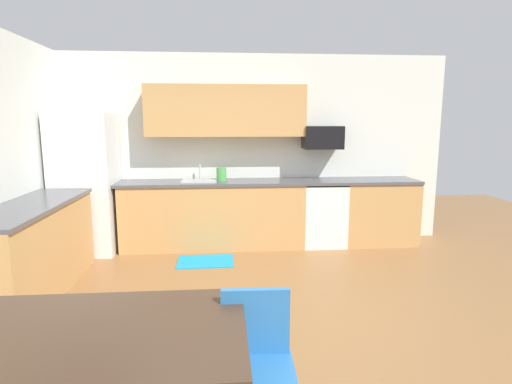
{
  "coord_description": "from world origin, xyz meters",
  "views": [
    {
      "loc": [
        -0.36,
        -3.39,
        1.75
      ],
      "look_at": [
        0.0,
        1.0,
        1.0
      ],
      "focal_mm": 28.94,
      "sensor_mm": 36.0,
      "label": 1
    }
  ],
  "objects": [
    {
      "name": "cabinet_run_back_right",
      "position": [
        1.88,
        2.3,
        0.45
      ],
      "size": [
        1.04,
        0.6,
        0.9
      ],
      "primitive_type": "cube",
      "color": "tan",
      "rests_on": "ground"
    },
    {
      "name": "kettle",
      "position": [
        -0.37,
        2.35,
        1.02
      ],
      "size": [
        0.14,
        0.14,
        0.2
      ],
      "primitive_type": "cylinder",
      "color": "#4CA54C",
      "rests_on": "countertop_back"
    },
    {
      "name": "countertop_left",
      "position": [
        -2.3,
        0.8,
        0.92
      ],
      "size": [
        0.64,
        2.0,
        0.04
      ],
      "primitive_type": "cube",
      "color": "#4C4C51",
      "rests_on": "cabinet_run_left"
    },
    {
      "name": "sink_faucet",
      "position": [
        -0.68,
        2.48,
        1.04
      ],
      "size": [
        0.02,
        0.02,
        0.24
      ],
      "primitive_type": "cylinder",
      "color": "#B2B5BA",
      "rests_on": "countertop_back"
    },
    {
      "name": "oven_range",
      "position": [
        1.06,
        2.3,
        0.46
      ],
      "size": [
        0.6,
        0.6,
        0.91
      ],
      "color": "white",
      "rests_on": "ground"
    },
    {
      "name": "cabinet_run_left",
      "position": [
        -2.3,
        0.8,
        0.45
      ],
      "size": [
        0.6,
        2.0,
        0.9
      ],
      "primitive_type": "cube",
      "color": "tan",
      "rests_on": "ground"
    },
    {
      "name": "countertop_back",
      "position": [
        0.0,
        2.3,
        0.92
      ],
      "size": [
        4.8,
        0.64,
        0.04
      ],
      "primitive_type": "cube",
      "color": "#4C4C51",
      "rests_on": "cabinet_run_back"
    },
    {
      "name": "microwave",
      "position": [
        1.06,
        2.4,
        1.53
      ],
      "size": [
        0.54,
        0.36,
        0.32
      ],
      "primitive_type": "cube",
      "color": "black"
    },
    {
      "name": "ground_plane",
      "position": [
        0.0,
        0.0,
        0.0
      ],
      "size": [
        12.0,
        12.0,
        0.0
      ],
      "primitive_type": "plane",
      "color": "olive"
    },
    {
      "name": "upper_cabinets_back",
      "position": [
        -0.3,
        2.43,
        1.9
      ],
      "size": [
        2.2,
        0.34,
        0.7
      ],
      "primitive_type": "cube",
      "color": "tan"
    },
    {
      "name": "floor_mat",
      "position": [
        -0.59,
        1.65,
        0.01
      ],
      "size": [
        0.7,
        0.5,
        0.01
      ],
      "primitive_type": "cube",
      "color": "#198CBF",
      "rests_on": "ground"
    },
    {
      "name": "dining_table",
      "position": [
        -0.96,
        -1.52,
        0.71
      ],
      "size": [
        1.4,
        0.9,
        0.77
      ],
      "color": "#422D1E",
      "rests_on": "ground"
    },
    {
      "name": "wall_back",
      "position": [
        0.0,
        2.65,
        1.35
      ],
      "size": [
        5.8,
        0.1,
        2.7
      ],
      "primitive_type": "cube",
      "color": "silver",
      "rests_on": "ground"
    },
    {
      "name": "sink_basin",
      "position": [
        -0.68,
        2.3,
        0.88
      ],
      "size": [
        0.48,
        0.4,
        0.14
      ],
      "primitive_type": "cube",
      "color": "#A5A8AD",
      "rests_on": "countertop_back"
    },
    {
      "name": "refrigerator",
      "position": [
        -2.18,
        2.22,
        0.93
      ],
      "size": [
        0.76,
        0.7,
        1.87
      ],
      "primitive_type": "cube",
      "color": "white",
      "rests_on": "ground"
    },
    {
      "name": "chair_near_table",
      "position": [
        -0.19,
        -1.38,
        0.5
      ],
      "size": [
        0.41,
        0.41,
        0.85
      ],
      "color": "#2D72B7",
      "rests_on": "ground"
    },
    {
      "name": "cabinet_run_back",
      "position": [
        -0.49,
        2.3,
        0.45
      ],
      "size": [
        2.51,
        0.6,
        0.9
      ],
      "primitive_type": "cube",
      "color": "tan",
      "rests_on": "ground"
    }
  ]
}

